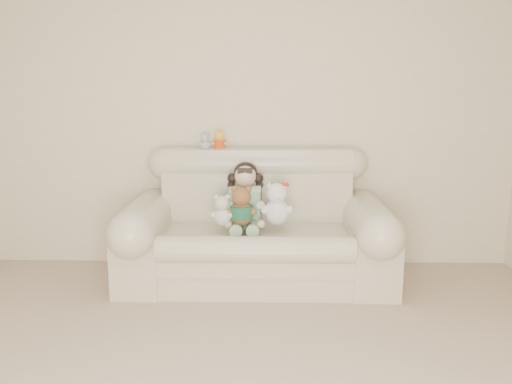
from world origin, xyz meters
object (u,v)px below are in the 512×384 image
(white_cat, at_px, (277,199))
(cream_teddy, at_px, (222,207))
(seated_child, at_px, (245,195))
(sofa, at_px, (256,219))
(brown_teddy, at_px, (241,202))

(white_cat, relative_size, cream_teddy, 1.40)
(seated_child, relative_size, white_cat, 1.38)
(seated_child, bearing_deg, cream_teddy, -122.87)
(sofa, bearing_deg, brown_teddy, -132.63)
(sofa, relative_size, seated_child, 3.91)
(cream_teddy, bearing_deg, seated_child, 68.80)
(sofa, height_order, white_cat, sofa)
(brown_teddy, height_order, cream_teddy, brown_teddy)
(sofa, relative_size, cream_teddy, 7.52)
(sofa, distance_m, brown_teddy, 0.23)
(white_cat, height_order, cream_teddy, white_cat)
(sofa, distance_m, seated_child, 0.21)
(seated_child, xyz_separation_m, white_cat, (0.25, -0.17, 0.01))
(sofa, relative_size, brown_teddy, 5.95)
(white_cat, bearing_deg, cream_teddy, -150.95)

